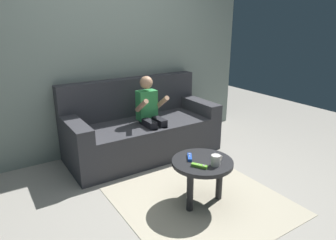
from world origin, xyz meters
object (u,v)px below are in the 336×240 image
at_px(game_remote_blue_far_corner, 190,157).
at_px(nunchuk_black, 215,156).
at_px(coffee_table, 202,168).
at_px(person_seated_on_couch, 151,113).
at_px(coffee_mug, 216,160).
at_px(game_remote_lime_near_edge, 199,166).
at_px(couch, 141,130).

bearing_deg(game_remote_blue_far_corner, nunchuk_black, -28.78).
relative_size(coffee_table, nunchuk_black, 5.56).
relative_size(person_seated_on_couch, coffee_mug, 8.41).
bearing_deg(coffee_table, nunchuk_black, -7.29).
bearing_deg(coffee_table, person_seated_on_couch, 85.36).
relative_size(coffee_table, game_remote_blue_far_corner, 4.04).
xyz_separation_m(nunchuk_black, coffee_mug, (-0.09, -0.12, 0.03)).
height_order(person_seated_on_couch, nunchuk_black, person_seated_on_couch).
relative_size(nunchuk_black, game_remote_blue_far_corner, 0.73).
relative_size(coffee_table, game_remote_lime_near_edge, 3.94).
height_order(couch, nunchuk_black, couch).
bearing_deg(coffee_mug, couch, 89.46).
distance_m(game_remote_lime_near_edge, coffee_mug, 0.15).
distance_m(person_seated_on_couch, nunchuk_black, 1.09).
distance_m(couch, person_seated_on_couch, 0.32).
distance_m(game_remote_lime_near_edge, nunchuk_black, 0.24).
xyz_separation_m(game_remote_lime_near_edge, nunchuk_black, (0.23, 0.07, 0.01)).
distance_m(couch, game_remote_lime_near_edge, 1.36).
bearing_deg(game_remote_lime_near_edge, coffee_mug, -19.12).
bearing_deg(game_remote_blue_far_corner, person_seated_on_couch, 81.01).
relative_size(couch, coffee_mug, 15.56).
bearing_deg(game_remote_blue_far_corner, couch, 84.13).
relative_size(couch, game_remote_blue_far_corner, 13.52).
xyz_separation_m(game_remote_blue_far_corner, coffee_mug, (0.11, -0.23, 0.04)).
xyz_separation_m(couch, coffee_mug, (-0.01, -1.39, 0.15)).
bearing_deg(person_seated_on_couch, coffee_mug, -92.29).
xyz_separation_m(nunchuk_black, game_remote_blue_far_corner, (-0.20, 0.11, -0.01)).
distance_m(person_seated_on_couch, game_remote_lime_near_edge, 1.18).
bearing_deg(nunchuk_black, person_seated_on_couch, 92.38).
height_order(nunchuk_black, coffee_mug, coffee_mug).
distance_m(couch, coffee_table, 1.25).
bearing_deg(game_remote_lime_near_edge, game_remote_blue_far_corner, 79.55).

